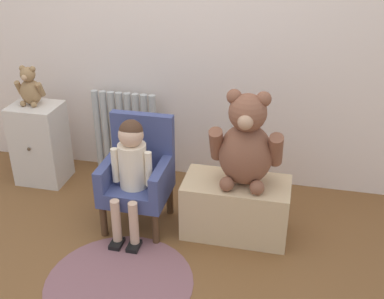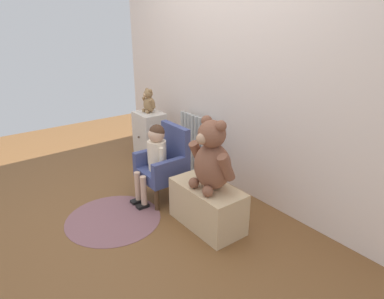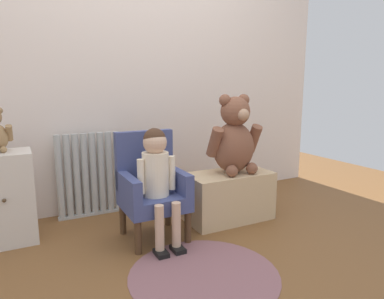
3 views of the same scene
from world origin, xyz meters
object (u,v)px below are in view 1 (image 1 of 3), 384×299
Objects in this scene: child_armchair at (138,173)px; large_teddy_bear at (246,145)px; radiator at (125,135)px; small_teddy_bear at (30,88)px; small_dresser at (40,143)px; floor_rug at (119,282)px; low_bench at (236,207)px; child_figure at (131,162)px.

large_teddy_bear is (0.66, 0.01, 0.27)m from child_armchair.
large_teddy_bear is (0.95, -0.56, 0.29)m from radiator.
large_teddy_bear is 2.10× the size of small_teddy_bear.
small_dresser is 0.93m from child_armchair.
small_dresser is at bearing 167.86° from large_teddy_bear.
large_teddy_bear reaches higher than small_teddy_bear.
low_bench is at bearing 47.55° from floor_rug.
small_teddy_bear is at bearing 152.21° from child_figure.
small_dresser is 0.99m from child_figure.
child_armchair is at bearing -179.57° from low_bench.
child_figure is at bearing -27.79° from small_teddy_bear.
small_dresser reaches higher than floor_rug.
child_armchair is 0.71m from large_teddy_bear.
floor_rug is at bearing -44.78° from small_teddy_bear.
child_figure is 0.70m from low_bench.
small_dresser is at bearing 135.13° from floor_rug.
small_teddy_bear is at bearing 167.34° from large_teddy_bear.
small_dresser is at bearing 167.41° from low_bench.
child_figure is at bearing -66.71° from radiator.
small_teddy_bear is (-0.59, -0.21, 0.39)m from radiator.
radiator is 0.62m from small_dresser.
floor_rug is (0.96, -0.95, -0.71)m from small_teddy_bear.
small_teddy_bear is 0.34× the size of floor_rug.
child_figure is 0.68m from large_teddy_bear.
small_teddy_bear is (-0.89, 0.36, 0.37)m from child_armchair.
small_dresser is 1.59m from large_teddy_bear.
small_teddy_bear is at bearing 166.88° from low_bench.
small_teddy_bear is at bearing 158.14° from child_armchair.
child_figure reaches higher than radiator.
child_armchair is 0.94× the size of child_figure.
floor_rug is (-0.55, -0.60, -0.18)m from low_bench.
small_teddy_bear is 1.53m from floor_rug.
child_armchair is 0.86× the size of floor_rug.
radiator is at bearing 117.26° from child_armchair.
small_dresser is 2.14× the size of small_teddy_bear.
radiator is 0.74m from small_teddy_bear.
low_bench is (1.48, -0.33, -0.12)m from small_dresser.
low_bench is (0.62, 0.00, -0.17)m from child_armchair.
child_figure is (0.86, -0.45, 0.19)m from small_dresser.
low_bench is at bearing -175.17° from large_teddy_bear.
floor_rug is at bearing -81.61° from child_figure.
small_teddy_bear reaches higher than low_bench.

